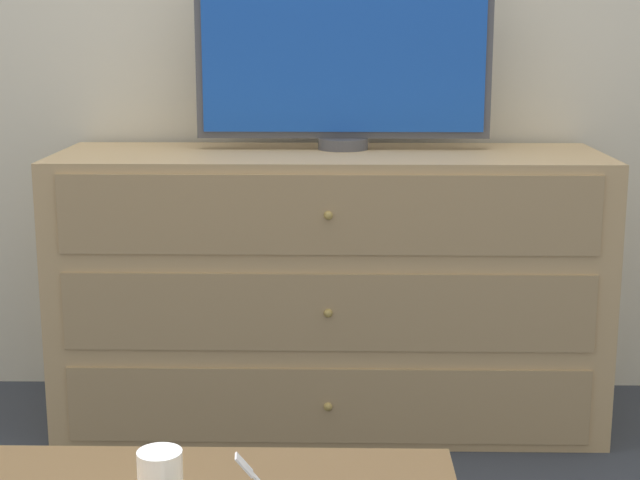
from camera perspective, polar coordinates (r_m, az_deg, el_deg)
ground_plane at (r=3.29m, az=-1.78°, el=-8.33°), size 12.00×12.00×0.00m
dresser at (r=2.89m, az=0.53°, el=-2.84°), size 1.57×0.52×0.80m
tv at (r=2.88m, az=1.38°, el=11.24°), size 0.86×0.15×0.58m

